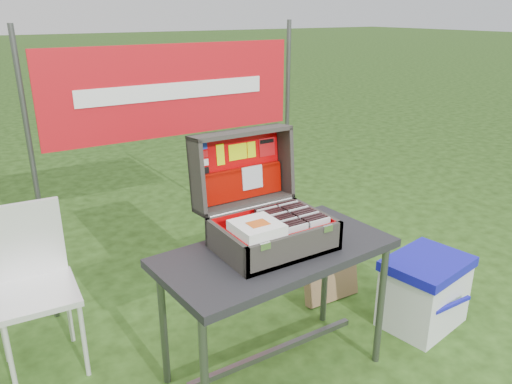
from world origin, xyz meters
TOP-DOWN VIEW (x-y plane):
  - ground at (0.00, 0.00)m, footprint 80.00×80.00m
  - table at (0.00, -0.01)m, footprint 1.16×0.64m
  - table_top at (0.00, -0.01)m, footprint 1.16×0.64m
  - table_leg_fl at (-0.50, -0.23)m, footprint 0.04×0.04m
  - table_leg_fr at (0.50, -0.23)m, footprint 0.04×0.04m
  - table_leg_bl at (-0.50, 0.21)m, footprint 0.04×0.04m
  - table_leg_br at (0.50, 0.21)m, footprint 0.04×0.04m
  - table_brace at (0.00, -0.01)m, footprint 0.97×0.03m
  - suitcase at (-0.00, 0.06)m, footprint 0.53×0.54m
  - suitcase_base_bottom at (-0.00, 0.00)m, footprint 0.53×0.38m
  - suitcase_base_wall_front at (-0.00, -0.17)m, footprint 0.53×0.02m
  - suitcase_base_wall_back at (-0.00, 0.18)m, footprint 0.53×0.02m
  - suitcase_base_wall_left at (-0.26, 0.00)m, footprint 0.02×0.38m
  - suitcase_base_wall_right at (0.25, 0.00)m, footprint 0.02×0.38m
  - suitcase_liner_floor at (-0.00, 0.00)m, footprint 0.48×0.33m
  - suitcase_latch_left at (-0.17, -0.18)m, footprint 0.05×0.01m
  - suitcase_latch_right at (0.17, -0.18)m, footprint 0.05×0.01m
  - suitcase_hinge at (-0.00, 0.19)m, footprint 0.47×0.02m
  - suitcase_lid_back at (-0.00, 0.34)m, footprint 0.53×0.06m
  - suitcase_lid_rim_far at (-0.00, 0.30)m, footprint 0.53×0.14m
  - suitcase_lid_rim_near at (-0.00, 0.26)m, footprint 0.53×0.14m
  - suitcase_lid_rim_left at (-0.26, 0.28)m, footprint 0.02×0.18m
  - suitcase_lid_rim_right at (0.25, 0.28)m, footprint 0.02×0.18m
  - suitcase_lid_liner at (-0.00, 0.33)m, footprint 0.48×0.04m
  - suitcase_liner_wall_front at (-0.00, -0.16)m, footprint 0.48×0.01m
  - suitcase_liner_wall_back at (-0.00, 0.17)m, footprint 0.48×0.01m
  - suitcase_liner_wall_left at (-0.24, 0.00)m, footprint 0.01×0.33m
  - suitcase_liner_wall_right at (0.24, 0.00)m, footprint 0.01×0.33m
  - suitcase_lid_pocket at (-0.00, 0.30)m, footprint 0.46×0.05m
  - suitcase_pocket_edge at (-0.00, 0.30)m, footprint 0.45×0.02m
  - suitcase_pocket_cd at (0.05, 0.28)m, footprint 0.12×0.02m
  - lid_sticker_cc_a at (-0.20, 0.33)m, footprint 0.05×0.01m
  - lid_sticker_cc_b at (-0.20, 0.33)m, footprint 0.05×0.01m
  - lid_sticker_cc_c at (-0.20, 0.33)m, footprint 0.05×0.01m
  - lid_sticker_cc_d at (-0.20, 0.32)m, footprint 0.05×0.01m
  - lid_card_neon_tall at (-0.10, 0.33)m, footprint 0.04×0.01m
  - lid_card_neon_main at (-0.00, 0.33)m, footprint 0.10×0.01m
  - lid_card_neon_small at (0.08, 0.33)m, footprint 0.05×0.01m
  - lid_sticker_band at (0.17, 0.33)m, footprint 0.09×0.01m
  - lid_sticker_band_bar at (0.17, 0.33)m, footprint 0.08×0.00m
  - cd_left_0 at (0.03, -0.14)m, footprint 0.12×0.01m
  - cd_left_1 at (0.03, -0.12)m, footprint 0.12×0.01m
  - cd_left_2 at (0.03, -0.10)m, footprint 0.12×0.01m
  - cd_left_3 at (0.03, -0.08)m, footprint 0.12×0.01m
  - cd_left_4 at (0.03, -0.06)m, footprint 0.12×0.01m
  - cd_left_5 at (0.03, -0.03)m, footprint 0.12×0.01m
  - cd_left_6 at (0.03, -0.01)m, footprint 0.12×0.01m
  - cd_left_7 at (0.03, 0.01)m, footprint 0.12×0.01m
  - cd_left_8 at (0.03, 0.03)m, footprint 0.12×0.01m
  - cd_left_9 at (0.03, 0.05)m, footprint 0.12×0.01m
  - cd_left_10 at (0.03, 0.07)m, footprint 0.12×0.01m
  - cd_left_11 at (0.03, 0.09)m, footprint 0.12×0.01m
  - cd_left_12 at (0.03, 0.11)m, footprint 0.12×0.01m
  - cd_left_13 at (0.03, 0.13)m, footprint 0.12×0.01m
  - cd_right_0 at (0.16, -0.14)m, footprint 0.12×0.01m
  - cd_right_1 at (0.16, -0.12)m, footprint 0.12×0.01m
  - cd_right_2 at (0.16, -0.10)m, footprint 0.12×0.01m
  - cd_right_3 at (0.16, -0.08)m, footprint 0.12×0.01m
  - cd_right_4 at (0.16, -0.06)m, footprint 0.12×0.01m
  - cd_right_5 at (0.16, -0.03)m, footprint 0.12×0.01m
  - cd_right_6 at (0.16, -0.01)m, footprint 0.12×0.01m
  - cd_right_7 at (0.16, 0.01)m, footprint 0.12×0.01m
  - cd_right_8 at (0.16, 0.03)m, footprint 0.12×0.01m
  - cd_right_9 at (0.16, 0.05)m, footprint 0.12×0.01m
  - cd_right_10 at (0.16, 0.07)m, footprint 0.12×0.01m
  - cd_right_11 at (0.16, 0.09)m, footprint 0.12×0.01m
  - cd_right_12 at (0.16, 0.11)m, footprint 0.12×0.01m
  - cd_right_13 at (0.16, 0.13)m, footprint 0.12×0.01m
  - songbook_0 at (-0.14, -0.07)m, footprint 0.20×0.20m
  - songbook_1 at (-0.14, -0.07)m, footprint 0.20×0.20m
  - songbook_2 at (-0.14, -0.07)m, footprint 0.20×0.20m
  - songbook_3 at (-0.14, -0.07)m, footprint 0.20×0.20m
  - songbook_4 at (-0.14, -0.07)m, footprint 0.20×0.20m
  - songbook_5 at (-0.14, -0.07)m, footprint 0.20×0.20m
  - songbook_6 at (-0.14, -0.07)m, footprint 0.20×0.20m
  - songbook_7 at (-0.14, -0.07)m, footprint 0.20×0.20m
  - songbook_8 at (-0.14, -0.07)m, footprint 0.20×0.20m
  - songbook_graphic at (-0.14, -0.08)m, footprint 0.09×0.07m
  - cooler at (0.98, -0.13)m, footprint 0.54×0.44m
  - cooler_body at (0.98, -0.13)m, footprint 0.51×0.42m
  - cooler_lid at (0.98, -0.13)m, footprint 0.54×0.44m
  - cooler_handle at (0.98, -0.32)m, footprint 0.29×0.02m
  - chair at (-0.99, 0.63)m, footprint 0.42×0.45m
  - chair_seat at (-0.99, 0.63)m, footprint 0.41×0.41m
  - chair_backrest at (-0.99, 0.82)m, footprint 0.39×0.05m
  - chair_leg_fl at (-1.16, 0.47)m, footprint 0.02×0.02m
  - chair_leg_fr at (-0.82, 0.47)m, footprint 0.02×0.02m
  - chair_leg_bl at (-1.16, 0.80)m, footprint 0.02×0.02m
  - chair_leg_br at (-0.82, 0.80)m, footprint 0.02×0.02m
  - chair_upright_right at (-0.82, 0.82)m, footprint 0.02×0.02m
  - cardboard_box at (0.70, 0.38)m, footprint 0.39×0.15m
  - banner_post_left at (-0.85, 1.10)m, footprint 0.03×0.03m
  - banner_post_right at (0.85, 1.10)m, footprint 0.03×0.03m
  - banner at (0.00, 1.09)m, footprint 1.60×0.02m
  - banner_text at (0.00, 1.08)m, footprint 1.20×0.00m

SIDE VIEW (x-z plane):
  - ground at x=0.00m, z-range 0.00..0.00m
  - table_brace at x=0.00m, z-range 0.10..0.14m
  - cooler_body at x=0.98m, z-range 0.00..0.37m
  - cardboard_box at x=0.70m, z-range 0.00..0.40m
  - cooler at x=0.98m, z-range 0.00..0.42m
  - chair_leg_fl at x=-1.16m, z-range 0.00..0.44m
  - chair_leg_fr at x=-0.82m, z-range 0.00..0.44m
  - chair_leg_bl at x=-1.16m, z-range 0.00..0.44m
  - chair_leg_br at x=-0.82m, z-range 0.00..0.44m
  - cooler_handle at x=0.98m, z-range 0.22..0.24m
  - table_leg_fl at x=-0.50m, z-range 0.00..0.66m
  - table_leg_fr at x=0.50m, z-range 0.00..0.66m
  - table_leg_bl at x=-0.50m, z-range 0.00..0.66m
  - table_leg_br at x=0.50m, z-range 0.00..0.66m
  - table at x=0.00m, z-range 0.00..0.70m
  - cooler_lid at x=0.98m, z-range 0.37..0.42m
  - chair at x=-0.99m, z-range 0.00..0.86m
  - chair_seat at x=-0.99m, z-range 0.43..0.46m
  - chair_upright_right at x=-0.82m, z-range 0.44..0.85m
  - chair_backrest at x=-0.99m, z-range 0.45..0.86m
  - table_top at x=0.00m, z-range 0.66..0.70m
  - suitcase_base_bottom at x=0.00m, z-range 0.70..0.72m
  - suitcase_liner_floor at x=0.00m, z-range 0.72..0.73m
  - suitcase_base_wall_front at x=0.00m, z-range 0.70..0.84m
  - suitcase_base_wall_back at x=0.00m, z-range 0.70..0.84m
  - suitcase_base_wall_left at x=-0.26m, z-range 0.70..0.84m
  - suitcase_base_wall_right at x=0.25m, z-range 0.70..0.84m
  - suitcase_liner_wall_front at x=0.00m, z-range 0.72..0.84m
  - suitcase_liner_wall_back at x=0.00m, z-range 0.72..0.84m
  - suitcase_liner_wall_left at x=-0.24m, z-range 0.72..0.84m
  - suitcase_liner_wall_right at x=0.24m, z-range 0.72..0.84m
  - cd_left_0 at x=0.03m, z-range 0.73..0.86m
  - cd_left_1 at x=0.03m, z-range 0.73..0.86m
  - cd_left_2 at x=0.03m, z-range 0.73..0.86m
  - cd_left_3 at x=0.03m, z-range 0.73..0.86m
  - cd_left_4 at x=0.03m, z-range 0.73..0.86m
  - cd_left_5 at x=0.03m, z-range 0.73..0.86m
  - cd_left_6 at x=0.03m, z-range 0.73..0.86m
  - cd_left_7 at x=0.03m, z-range 0.73..0.86m
  - cd_left_8 at x=0.03m, z-range 0.73..0.86m
  - cd_left_9 at x=0.03m, z-range 0.73..0.86m
  - cd_left_10 at x=0.03m, z-range 0.73..0.86m
  - cd_left_11 at x=0.03m, z-range 0.73..0.86m
  - cd_left_12 at x=0.03m, z-range 0.73..0.86m
  - cd_left_13 at x=0.03m, z-range 0.73..0.86m
  - cd_right_0 at x=0.16m, z-range 0.73..0.86m
  - cd_right_1 at x=0.16m, z-range 0.73..0.86m
  - cd_right_2 at x=0.16m, z-range 0.73..0.86m
  - cd_right_3 at x=0.16m, z-range 0.73..0.86m
  - cd_right_4 at x=0.16m, z-range 0.73..0.86m
  - cd_right_5 at x=0.16m, z-range 0.73..0.86m
  - cd_right_6 at x=0.16m, z-range 0.73..0.86m
  - cd_right_7 at x=0.16m, z-range 0.73..0.86m
  - cd_right_8 at x=0.16m, z-range 0.73..0.86m
  - cd_right_9 at x=0.16m, z-range 0.73..0.86m
  - cd_right_10 at x=0.16m, z-range 0.73..0.86m
  - cd_right_11 at x=0.16m, z-range 0.73..0.86m
  - cd_right_12 at x=0.16m, z-range 0.73..0.86m
  - cd_right_13 at x=0.16m, z-range 0.73..0.86m
  - suitcase_latch_left at x=-0.17m, z-range 0.82..0.85m
  - suitcase_latch_right at x=0.17m, z-range 0.82..0.85m
  - suitcase_hinge at x=0.00m, z-range 0.84..0.85m
  - songbook_0 at x=-0.14m, z-range 0.84..0.85m
  - suitcase_lid_rim_near at x=0.00m, z-range 0.83..0.86m
  - banner_post_left at x=-0.85m, z-range 0.00..1.70m
  - banner_post_right at x=0.85m, z-range 0.00..1.70m
  - songbook_1 at x=-0.14m, z-range 0.85..0.85m
  - songbook_2 at x=-0.14m, z-range 0.85..0.86m
  - songbook_3 at x=-0.14m, z-range 0.86..0.86m
  - songbook_4 at x=-0.14m, z-range 0.86..0.87m
  - songbook_5 at x=-0.14m, z-range 0.87..0.87m
  - songbook_6 at x=-0.14m, z-range 0.87..0.88m
  - songbook_7 at x=-0.14m, z-range 0.88..0.88m
  - songbook_8 at x=-0.14m, z-range 0.88..0.89m
  - songbook_graphic at x=-0.14m, z-range 0.89..0.89m
  - suitcase_lid_pocket at x=0.00m, z-range 0.86..1.01m
  - suitcase at x=0.00m, z-range 0.70..1.21m
  - suitcase_pocket_cd at x=0.05m, z-range 0.90..1.02m
  - suitcase_pocket_edge at x=0.00m, z-range 1.00..1.02m
  - suitcase_lid_back at x=0.00m, z-range 0.83..1.21m
  - suitcase_lid_liner at x=0.00m, z-range 0.85..1.18m
  - suitcase_lid_rim_left at x=-0.26m, z-range 0.83..1.22m
  - suitcase_lid_rim_right at x=0.25m, z-range 0.83..1.22m
  - lid_sticker_cc_d at x=-0.20m, z-range 1.02..1.05m
  - lid_sticker_cc_c at x=-0.20m, z-range 1.06..1.09m
  - lid_card_neon_tall at x=-0.10m, z-range 1.04..1.15m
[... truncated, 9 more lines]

